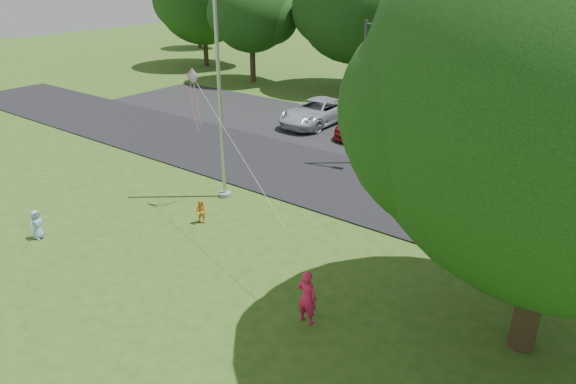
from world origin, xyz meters
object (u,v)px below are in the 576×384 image
Objects in this scene: big_tree at (569,106)px; woman at (307,297)px; flagpole at (220,95)px; kite at (197,94)px; child_blue at (37,225)px; child_yellow at (202,212)px; street_lamp at (369,82)px; trash_can at (404,152)px.

woman is (-4.66, -2.36, -5.27)m from big_tree.
kite is (0.11, -1.25, 0.30)m from flagpole.
kite is (2.77, 5.18, 3.94)m from child_blue.
big_tree reaches higher than child_blue.
child_blue is 0.13× the size of kite.
woman is 0.20× the size of kite.
child_blue is (-14.62, -4.22, -5.52)m from big_tree.
flagpole is 4.45m from child_yellow.
kite is at bearing -120.88° from street_lamp.
big_tree is 11.99m from kite.
child_yellow is at bearing -56.07° from kite.
street_lamp is at bearing 63.75° from kite.
flagpole reaches higher than child_blue.
flagpole is 7.85m from child_blue.
trash_can is (4.08, 8.00, -3.63)m from flagpole.
flagpole is 9.56× the size of child_blue.
big_tree is (9.25, -8.78, 2.13)m from street_lamp.
kite reaches higher than child_yellow.
street_lamp is 6.22× the size of child_blue.
kite reaches higher than child_blue.
flagpole is at bearing -36.13° from woman.
big_tree is at bearing -77.08° from child_blue.
big_tree is at bearing -23.23° from child_yellow.
child_blue reaches higher than child_yellow.
woman is at bearing -43.63° from child_yellow.
flagpole is 6.50× the size of woman.
big_tree is at bearing -10.44° from flagpole.
big_tree is (11.95, -2.20, 1.88)m from flagpole.
big_tree reaches higher than street_lamp.
child_yellow is (1.00, -2.25, -3.71)m from flagpole.
woman is at bearing -75.63° from trash_can.
kite is at bearing -31.39° from child_blue.
street_lamp is 0.84× the size of kite.
child_blue is (-9.96, -1.87, -0.25)m from woman.
child_blue is at bearing -126.09° from kite.
trash_can is 14.02m from big_tree.
street_lamp is 4.23× the size of woman.
street_lamp is 8.27m from kite.
woman is (3.22, -12.56, 0.24)m from trash_can.
flagpole is at bearing -117.02° from trash_can.
trash_can is 1.01× the size of child_blue.
big_tree is 6.90× the size of woman.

